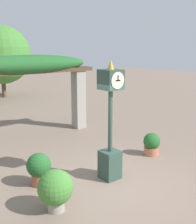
{
  "coord_description": "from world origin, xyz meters",
  "views": [
    {
      "loc": [
        -4.42,
        -4.92,
        3.37
      ],
      "look_at": [
        0.07,
        0.75,
        1.7
      ],
      "focal_mm": 45.0,
      "sensor_mm": 36.0,
      "label": 1
    }
  ],
  "objects_px": {
    "potted_plant_near_right": "(152,144)",
    "potted_plant_far_left": "(39,167)",
    "pedestal_clock": "(110,127)",
    "potted_plant_near_left": "(55,189)"
  },
  "relations": [
    {
      "from": "potted_plant_near_left",
      "to": "potted_plant_near_right",
      "type": "bearing_deg",
      "value": 12.23
    },
    {
      "from": "potted_plant_near_right",
      "to": "potted_plant_far_left",
      "type": "relative_size",
      "value": 0.87
    },
    {
      "from": "pedestal_clock",
      "to": "potted_plant_far_left",
      "type": "xyz_separation_m",
      "value": [
        -1.63,
        0.8,
        -0.93
      ]
    },
    {
      "from": "potted_plant_near_right",
      "to": "potted_plant_far_left",
      "type": "height_order",
      "value": "potted_plant_far_left"
    },
    {
      "from": "potted_plant_far_left",
      "to": "potted_plant_near_right",
      "type": "bearing_deg",
      "value": -5.85
    },
    {
      "from": "pedestal_clock",
      "to": "potted_plant_near_left",
      "type": "relative_size",
      "value": 3.39
    },
    {
      "from": "pedestal_clock",
      "to": "potted_plant_far_left",
      "type": "relative_size",
      "value": 3.71
    },
    {
      "from": "potted_plant_near_right",
      "to": "pedestal_clock",
      "type": "bearing_deg",
      "value": -168.9
    },
    {
      "from": "pedestal_clock",
      "to": "potted_plant_near_left",
      "type": "bearing_deg",
      "value": -166.5
    },
    {
      "from": "potted_plant_near_left",
      "to": "potted_plant_far_left",
      "type": "distance_m",
      "value": 1.28
    }
  ]
}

